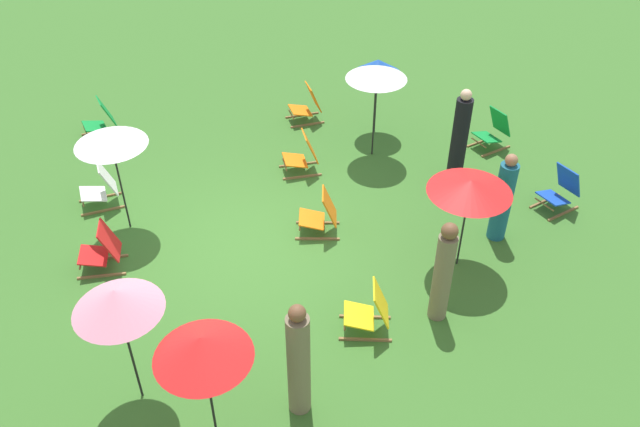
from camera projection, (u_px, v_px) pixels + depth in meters
ground_plane at (251, 248)px, 10.84m from camera, size 40.00×40.00×0.00m
deckchair_0 at (560, 191)px, 11.50m from camera, size 0.68×0.87×0.83m
deckchair_1 at (370, 311)px, 9.19m from camera, size 0.67×0.86×0.83m
deckchair_2 at (493, 131)px, 13.13m from camera, size 0.67×0.86×0.83m
deckchair_3 at (101, 188)px, 11.57m from camera, size 0.56×0.81×0.83m
deckchair_4 at (321, 215)px, 10.95m from camera, size 0.66×0.86×0.83m
deckchair_5 at (303, 155)px, 12.42m from camera, size 0.50×0.78×0.83m
deckchair_7 at (102, 250)px, 10.24m from camera, size 0.54×0.80×0.83m
deckchair_8 at (307, 105)px, 13.98m from camera, size 0.51×0.78×0.83m
deckchair_9 at (101, 120)px, 13.47m from camera, size 0.63×0.85×0.83m
umbrella_0 at (376, 74)px, 12.05m from camera, size 1.16×1.16×1.87m
umbrella_1 at (202, 347)px, 7.00m from camera, size 1.12×1.12×1.83m
umbrella_2 at (378, 67)px, 12.90m from camera, size 0.97×0.97×1.65m
umbrella_3 at (117, 300)px, 7.43m from camera, size 1.07×1.07×1.93m
umbrella_4 at (110, 137)px, 10.18m from camera, size 1.16×1.16×1.95m
umbrella_5 at (470, 186)px, 9.59m from camera, size 1.29×1.29×1.66m
person_0 at (443, 273)px, 9.13m from camera, size 0.39×0.39×1.73m
person_1 at (460, 138)px, 11.93m from camera, size 0.41×0.41×1.87m
person_2 at (299, 362)px, 7.84m from camera, size 0.37×0.37×1.83m
person_3 at (503, 200)px, 10.61m from camera, size 0.41×0.41×1.65m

